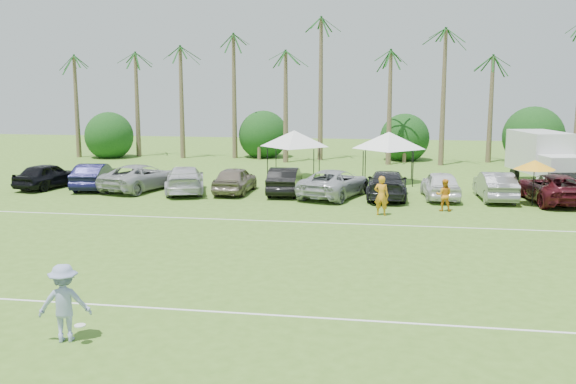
# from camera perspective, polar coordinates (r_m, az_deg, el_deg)

# --- Properties ---
(ground) EXTENTS (120.00, 120.00, 0.00)m
(ground) POSITION_cam_1_polar(r_m,az_deg,el_deg) (16.52, -9.98, -12.72)
(ground) COLOR #467021
(ground) RESTS_ON ground
(field_lines) EXTENTS (80.00, 12.10, 0.01)m
(field_lines) POSITION_cam_1_polar(r_m,az_deg,el_deg) (23.81, -3.56, -5.60)
(field_lines) COLOR white
(field_lines) RESTS_ON ground
(palm_tree_0) EXTENTS (2.40, 2.40, 8.90)m
(palm_tree_0) POSITION_cam_1_polar(r_m,az_deg,el_deg) (59.06, -18.26, 10.29)
(palm_tree_0) COLOR brown
(palm_tree_0) RESTS_ON ground
(palm_tree_1) EXTENTS (2.40, 2.40, 9.90)m
(palm_tree_1) POSITION_cam_1_polar(r_m,az_deg,el_deg) (56.95, -13.75, 11.42)
(palm_tree_1) COLOR brown
(palm_tree_1) RESTS_ON ground
(palm_tree_2) EXTENTS (2.40, 2.40, 10.90)m
(palm_tree_2) POSITION_cam_1_polar(r_m,az_deg,el_deg) (55.23, -8.90, 12.54)
(palm_tree_2) COLOR brown
(palm_tree_2) RESTS_ON ground
(palm_tree_3) EXTENTS (2.40, 2.40, 11.90)m
(palm_tree_3) POSITION_cam_1_polar(r_m,az_deg,el_deg) (54.17, -4.79, 13.58)
(palm_tree_3) COLOR brown
(palm_tree_3) RESTS_ON ground
(palm_tree_4) EXTENTS (2.40, 2.40, 8.90)m
(palm_tree_4) POSITION_cam_1_polar(r_m,az_deg,el_deg) (53.21, -0.50, 10.90)
(palm_tree_4) COLOR brown
(palm_tree_4) RESTS_ON ground
(palm_tree_5) EXTENTS (2.40, 2.40, 9.90)m
(palm_tree_5) POSITION_cam_1_polar(r_m,az_deg,el_deg) (52.69, 3.88, 11.84)
(palm_tree_5) COLOR brown
(palm_tree_5) RESTS_ON ground
(palm_tree_6) EXTENTS (2.40, 2.40, 10.90)m
(palm_tree_6) POSITION_cam_1_polar(r_m,az_deg,el_deg) (52.48, 8.35, 12.71)
(palm_tree_6) COLOR brown
(palm_tree_6) RESTS_ON ground
(palm_tree_7) EXTENTS (2.40, 2.40, 11.90)m
(palm_tree_7) POSITION_cam_1_polar(r_m,az_deg,el_deg) (52.59, 12.86, 13.50)
(palm_tree_7) COLOR brown
(palm_tree_7) RESTS_ON ground
(palm_tree_8) EXTENTS (2.40, 2.40, 8.90)m
(palm_tree_8) POSITION_cam_1_polar(r_m,az_deg,el_deg) (52.97, 18.25, 10.43)
(palm_tree_8) COLOR brown
(palm_tree_8) RESTS_ON ground
(palm_tree_9) EXTENTS (2.40, 2.40, 9.90)m
(palm_tree_9) POSITION_cam_1_polar(r_m,az_deg,el_deg) (53.95, 23.65, 11.02)
(palm_tree_9) COLOR brown
(palm_tree_9) RESTS_ON ground
(bush_tree_0) EXTENTS (4.00, 4.00, 4.00)m
(bush_tree_0) POSITION_cam_1_polar(r_m,az_deg,el_deg) (58.80, -14.92, 4.91)
(bush_tree_0) COLOR brown
(bush_tree_0) RESTS_ON ground
(bush_tree_1) EXTENTS (4.00, 4.00, 4.00)m
(bush_tree_1) POSITION_cam_1_polar(r_m,az_deg,el_deg) (54.73, -2.37, 4.90)
(bush_tree_1) COLOR brown
(bush_tree_1) RESTS_ON ground
(bush_tree_2) EXTENTS (4.00, 4.00, 4.00)m
(bush_tree_2) POSITION_cam_1_polar(r_m,az_deg,el_deg) (53.57, 10.33, 4.65)
(bush_tree_2) COLOR brown
(bush_tree_2) RESTS_ON ground
(bush_tree_3) EXTENTS (4.00, 4.00, 4.00)m
(bush_tree_3) POSITION_cam_1_polar(r_m,az_deg,el_deg) (54.63, 20.90, 4.27)
(bush_tree_3) COLOR brown
(bush_tree_3) RESTS_ON ground
(sideline_player_a) EXTENTS (0.77, 0.58, 1.91)m
(sideline_player_a) POSITION_cam_1_polar(r_m,az_deg,el_deg) (31.04, 8.30, -0.32)
(sideline_player_a) COLOR orange
(sideline_player_a) RESTS_ON ground
(sideline_player_b) EXTENTS (0.82, 0.66, 1.60)m
(sideline_player_b) POSITION_cam_1_polar(r_m,az_deg,el_deg) (32.73, 13.70, -0.26)
(sideline_player_b) COLOR orange
(sideline_player_b) RESTS_ON ground
(box_truck) EXTENTS (3.77, 6.78, 3.30)m
(box_truck) POSITION_cam_1_polar(r_m,az_deg,el_deg) (42.87, 21.85, 2.89)
(box_truck) COLOR silver
(box_truck) RESTS_ON ground
(canopy_tent_left) EXTENTS (4.64, 4.64, 3.76)m
(canopy_tent_left) POSITION_cam_1_polar(r_m,az_deg,el_deg) (42.57, 0.55, 5.50)
(canopy_tent_left) COLOR black
(canopy_tent_left) RESTS_ON ground
(canopy_tent_right) EXTENTS (4.68, 4.68, 3.79)m
(canopy_tent_right) POSITION_cam_1_polar(r_m,az_deg,el_deg) (41.35, 8.97, 5.30)
(canopy_tent_right) COLOR black
(canopy_tent_right) RESTS_ON ground
(market_umbrella) EXTENTS (2.14, 2.14, 2.38)m
(market_umbrella) POSITION_cam_1_polar(r_m,az_deg,el_deg) (35.40, 21.07, 2.27)
(market_umbrella) COLOR black
(market_umbrella) RESTS_ON ground
(frisbee_player) EXTENTS (1.41, 1.07, 1.94)m
(frisbee_player) POSITION_cam_1_polar(r_m,az_deg,el_deg) (16.75, -19.26, -9.28)
(frisbee_player) COLOR #8794BF
(frisbee_player) RESTS_ON ground
(parked_car_0) EXTENTS (2.73, 4.82, 1.55)m
(parked_car_0) POSITION_cam_1_polar(r_m,az_deg,el_deg) (41.47, -20.58, 1.38)
(parked_car_0) COLOR black
(parked_car_0) RESTS_ON ground
(parked_car_1) EXTENTS (2.34, 4.89, 1.55)m
(parked_car_1) POSITION_cam_1_polar(r_m,az_deg,el_deg) (40.34, -16.80, 1.37)
(parked_car_1) COLOR black
(parked_car_1) RESTS_ON ground
(parked_car_2) EXTENTS (3.87, 6.03, 1.55)m
(parked_car_2) POSITION_cam_1_polar(r_m,az_deg,el_deg) (39.16, -12.97, 1.30)
(parked_car_2) COLOR #A4A5A7
(parked_car_2) RESTS_ON ground
(parked_car_3) EXTENTS (3.65, 5.73, 1.55)m
(parked_car_3) POSITION_cam_1_polar(r_m,az_deg,el_deg) (37.69, -9.17, 1.11)
(parked_car_3) COLOR silver
(parked_car_3) RESTS_ON ground
(parked_car_4) EXTENTS (1.90, 4.57, 1.55)m
(parked_car_4) POSITION_cam_1_polar(r_m,az_deg,el_deg) (37.24, -4.73, 1.10)
(parked_car_4) COLOR #776B5B
(parked_car_4) RESTS_ON ground
(parked_car_5) EXTENTS (1.91, 4.78, 1.55)m
(parked_car_5) POSITION_cam_1_polar(r_m,az_deg,el_deg) (36.81, -0.28, 1.03)
(parked_car_5) COLOR black
(parked_car_5) RESTS_ON ground
(parked_car_6) EXTENTS (4.11, 6.07, 1.55)m
(parked_car_6) POSITION_cam_1_polar(r_m,az_deg,el_deg) (35.90, 4.15, 0.79)
(parked_car_6) COLOR #A9ACB0
(parked_car_6) RESTS_ON ground
(parked_car_7) EXTENTS (2.17, 5.33, 1.55)m
(parked_car_7) POSITION_cam_1_polar(r_m,az_deg,el_deg) (35.79, 8.79, 0.67)
(parked_car_7) COLOR black
(parked_car_7) RESTS_ON ground
(parked_car_8) EXTENTS (2.14, 4.65, 1.55)m
(parked_car_8) POSITION_cam_1_polar(r_m,az_deg,el_deg) (36.21, 13.40, 0.63)
(parked_car_8) COLOR white
(parked_car_8) RESTS_ON ground
(parked_car_9) EXTENTS (1.90, 4.78, 1.55)m
(parked_car_9) POSITION_cam_1_polar(r_m,az_deg,el_deg) (36.64, 17.93, 0.53)
(parked_car_9) COLOR slate
(parked_car_9) RESTS_ON ground
(parked_car_10) EXTENTS (3.21, 5.83, 1.55)m
(parked_car_10) POSITION_cam_1_polar(r_m,az_deg,el_deg) (36.83, 22.48, 0.31)
(parked_car_10) COLOR #451017
(parked_car_10) RESTS_ON ground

